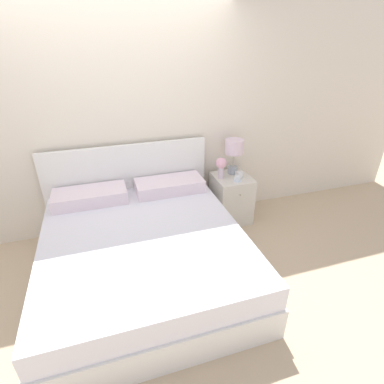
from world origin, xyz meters
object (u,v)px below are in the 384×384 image
teacup (237,179)px  alarm_clock (239,174)px  nightstand (231,198)px  flower_vase (221,165)px  bed (144,250)px  table_lamp (234,150)px

teacup → alarm_clock: alarm_clock is taller
nightstand → teacup: bearing=-87.3°
nightstand → flower_vase: size_ratio=2.27×
flower_vase → alarm_clock: bearing=-11.4°
teacup → alarm_clock: 0.11m
bed → flower_vase: bearing=32.4°
nightstand → alarm_clock: 0.35m
table_lamp → alarm_clock: 0.31m
table_lamp → flower_vase: size_ratio=1.66×
flower_vase → table_lamp: bearing=25.0°
nightstand → alarm_clock: size_ratio=7.17×
teacup → alarm_clock: bearing=51.6°
nightstand → teacup: (0.01, -0.12, 0.33)m
bed → nightstand: (1.24, 0.68, 0.01)m
bed → table_lamp: bed is taller
flower_vase → nightstand: bearing=-2.8°
nightstand → bed: bearing=-151.2°
table_lamp → teacup: bearing=-100.5°
table_lamp → alarm_clock: table_lamp is taller
teacup → bed: bearing=-155.8°
table_lamp → flower_vase: bearing=-155.0°
nightstand → alarm_clock: (0.07, -0.04, 0.34)m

